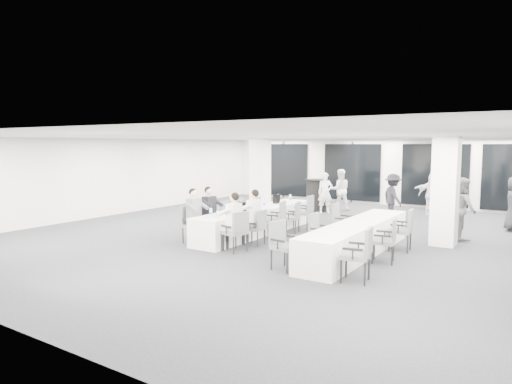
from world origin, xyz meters
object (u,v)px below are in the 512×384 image
(chair_side_left_mid, at_px, (319,230))
(standing_guest_h, at_px, (463,205))
(chair_side_right_mid, at_px, (387,237))
(ice_bucket_far, at_px, (276,199))
(chair_main_left_fourth, at_px, (242,212))
(chair_main_right_mid, at_px, (277,217))
(banquet_table_main, at_px, (257,221))
(ice_bucket_near, at_px, (242,207))
(chair_side_right_near, at_px, (360,251))
(chair_main_right_far, at_px, (306,210))
(standing_guest_g, at_px, (260,180))
(cocktail_table, at_px, (316,195))
(chair_main_right_near, at_px, (237,229))
(standing_guest_f, at_px, (435,188))
(standing_guest_b, at_px, (340,187))
(standing_guest_c, at_px, (393,194))
(chair_main_right_fourth, at_px, (293,215))
(chair_main_left_far, at_px, (262,208))
(chair_main_left_near, at_px, (191,222))
(chair_side_left_far, at_px, (341,220))
(chair_main_right_second, at_px, (257,225))
(chair_side_right_far, at_px, (404,227))
(chair_main_left_second, at_px, (207,219))
(standing_guest_a, at_px, (325,190))
(banquet_table_side, at_px, (357,238))
(standing_guest_d, at_px, (431,192))
(chair_side_left_near, at_px, (283,242))
(chair_main_left_mid, at_px, (228,215))

(chair_side_left_mid, bearing_deg, standing_guest_h, 144.31)
(chair_side_right_mid, height_order, ice_bucket_far, ice_bucket_far)
(chair_main_left_fourth, xyz_separation_m, chair_main_right_mid, (1.67, -0.70, 0.07))
(banquet_table_main, xyz_separation_m, ice_bucket_near, (0.04, -0.76, 0.51))
(banquet_table_main, xyz_separation_m, chair_side_right_near, (4.17, -2.84, 0.22))
(chair_main_right_far, relative_size, standing_guest_g, 0.50)
(cocktail_table, xyz_separation_m, chair_main_right_near, (1.35, -7.22, -0.06))
(cocktail_table, relative_size, ice_bucket_far, 4.44)
(chair_main_left_fourth, xyz_separation_m, standing_guest_f, (4.16, 7.11, 0.40))
(standing_guest_b, bearing_deg, ice_bucket_near, 56.26)
(chair_main_left_fourth, distance_m, standing_guest_b, 5.45)
(standing_guest_b, xyz_separation_m, standing_guest_c, (2.40, -1.09, -0.02))
(chair_main_right_fourth, xyz_separation_m, standing_guest_f, (2.50, 6.87, 0.40))
(standing_guest_h, bearing_deg, chair_main_right_near, 106.02)
(chair_main_left_fourth, xyz_separation_m, chair_main_left_far, (0.01, 1.12, -0.02))
(chair_main_left_near, distance_m, chair_side_right_mid, 5.05)
(chair_main_left_near, distance_m, chair_side_left_far, 3.99)
(cocktail_table, relative_size, chair_main_right_second, 1.35)
(chair_main_right_near, xyz_separation_m, chair_side_right_far, (3.33, 2.29, 0.02))
(chair_main_right_fourth, bearing_deg, ice_bucket_near, 139.09)
(standing_guest_c, bearing_deg, chair_main_left_second, 107.12)
(chair_main_right_mid, bearing_deg, chair_main_left_second, 106.18)
(chair_main_left_near, xyz_separation_m, standing_guest_a, (0.80, 6.72, 0.32))
(chair_main_right_near, xyz_separation_m, standing_guest_c, (1.71, 6.87, 0.33))
(chair_main_left_fourth, xyz_separation_m, ice_bucket_far, (0.76, 0.78, 0.37))
(chair_side_left_far, bearing_deg, chair_main_right_second, -53.90)
(chair_side_right_far, bearing_deg, cocktail_table, 37.58)
(chair_main_left_far, xyz_separation_m, chair_side_left_far, (3.31, -1.29, 0.09))
(chair_main_right_mid, relative_size, standing_guest_c, 0.58)
(banquet_table_side, distance_m, chair_main_right_near, 2.86)
(chair_main_right_mid, bearing_deg, standing_guest_b, -8.37)
(ice_bucket_far, bearing_deg, chair_main_left_fourth, -134.48)
(banquet_table_side, relative_size, chair_main_right_far, 4.85)
(banquet_table_main, distance_m, chair_side_right_far, 4.18)
(standing_guest_d, height_order, standing_guest_h, standing_guest_h)
(chair_main_right_fourth, bearing_deg, chair_main_right_second, 167.38)
(chair_side_right_far, xyz_separation_m, standing_guest_f, (-0.84, 7.43, 0.33))
(chair_side_right_far, relative_size, standing_guest_a, 0.59)
(cocktail_table, distance_m, ice_bucket_near, 5.86)
(chair_main_right_near, bearing_deg, chair_main_left_near, 96.44)
(chair_side_left_near, bearing_deg, chair_side_right_near, 100.72)
(chair_side_right_far, bearing_deg, ice_bucket_near, 96.36)
(chair_side_left_far, bearing_deg, cocktail_table, -154.54)
(chair_main_left_second, xyz_separation_m, standing_guest_a, (0.79, 6.06, 0.33))
(chair_main_left_fourth, bearing_deg, chair_main_left_second, 0.07)
(chair_main_left_mid, height_order, standing_guest_g, standing_guest_g)
(chair_side_right_near, bearing_deg, ice_bucket_far, 36.56)
(banquet_table_main, relative_size, chair_main_left_mid, 5.48)
(chair_side_right_far, relative_size, standing_guest_c, 0.57)
(banquet_table_side, relative_size, chair_side_left_far, 4.88)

